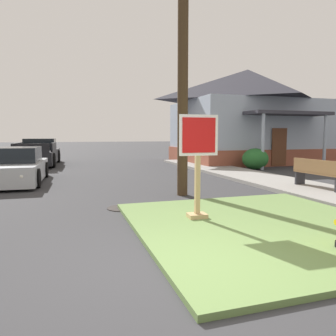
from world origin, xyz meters
name	(u,v)px	position (x,y,z in m)	size (l,w,h in m)	color
ground_plane	(191,271)	(0.00, 0.00, 0.00)	(160.00, 160.00, 0.00)	#333335
grass_corner_patch	(264,225)	(1.96, 1.36, 0.04)	(4.61, 4.81, 0.08)	#668447
sidewalk_strip	(270,181)	(5.47, 6.16, 0.06)	(2.20, 19.23, 0.12)	gray
stop_sign	(198,168)	(0.96, 2.07, 1.05)	(0.77, 0.29, 1.98)	tan
manhole_cover	(122,208)	(-0.25, 3.66, 0.01)	(0.70, 0.70, 0.02)	black
parked_sedan_silver	(15,168)	(-3.19, 8.74, 0.54)	(2.00, 4.31, 1.25)	#ADB2B7
pickup_truck_black	(39,154)	(-2.98, 15.78, 0.62)	(2.22, 5.60, 1.48)	black
street_bench	(317,172)	(5.61, 4.06, 0.59)	(0.48, 1.69, 0.85)	brown
corner_house	(247,115)	(9.39, 14.28, 2.94)	(8.61, 8.17, 5.72)	brown
shrub_near_porch	(255,159)	(7.39, 10.11, 0.52)	(1.27, 1.27, 1.04)	#26652B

